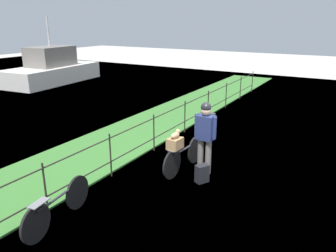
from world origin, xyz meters
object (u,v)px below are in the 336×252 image
(mooring_bollard, at_px, (212,120))
(moored_boat_near, at_px, (52,70))
(backpack_on_paving, at_px, (202,174))
(terrier_dog, at_px, (176,135))
(bicycle_parked, at_px, (57,206))
(bicycle_main, at_px, (184,156))
(cyclist_person, at_px, (205,132))
(wooden_crate, at_px, (175,143))

(mooring_bollard, xyz_separation_m, moored_boat_near, (3.03, 11.15, 0.51))
(backpack_on_paving, bearing_deg, terrier_dog, 121.86)
(terrier_dog, relative_size, bicycle_parked, 0.19)
(bicycle_main, xyz_separation_m, terrier_dog, (-0.36, 0.02, 0.64))
(moored_boat_near, bearing_deg, terrier_dog, -120.23)
(cyclist_person, height_order, bicycle_parked, cyclist_person)
(bicycle_main, bearing_deg, bicycle_parked, 163.95)
(cyclist_person, distance_m, bicycle_parked, 3.49)
(terrier_dog, bearing_deg, cyclist_person, -43.60)
(bicycle_parked, bearing_deg, wooden_crate, -17.82)
(cyclist_person, xyz_separation_m, moored_boat_near, (6.43, 12.38, -0.27))
(mooring_bollard, bearing_deg, terrier_dog, -169.11)
(cyclist_person, bearing_deg, moored_boat_near, 62.56)
(bicycle_main, xyz_separation_m, backpack_on_paving, (-0.33, -0.63, -0.16))
(wooden_crate, height_order, backpack_on_paving, wooden_crate)
(bicycle_main, relative_size, mooring_bollard, 3.95)
(bicycle_main, distance_m, terrier_dog, 0.74)
(backpack_on_paving, bearing_deg, moored_boat_near, 90.04)
(cyclist_person, relative_size, bicycle_parked, 0.98)
(bicycle_parked, height_order, moored_boat_near, moored_boat_near)
(cyclist_person, distance_m, moored_boat_near, 13.95)
(cyclist_person, relative_size, backpack_on_paving, 4.21)
(cyclist_person, relative_size, moored_boat_near, 0.29)
(wooden_crate, xyz_separation_m, backpack_on_paving, (0.06, -0.65, -0.60))
(wooden_crate, distance_m, cyclist_person, 0.74)
(mooring_bollard, bearing_deg, bicycle_main, -167.69)
(bicycle_main, distance_m, backpack_on_paving, 0.72)
(terrier_dog, bearing_deg, mooring_bollard, 10.89)
(wooden_crate, height_order, cyclist_person, cyclist_person)
(cyclist_person, relative_size, mooring_bollard, 3.84)
(bicycle_main, height_order, terrier_dog, terrier_dog)
(bicycle_main, relative_size, backpack_on_paving, 4.33)
(mooring_bollard, height_order, moored_boat_near, moored_boat_near)
(moored_boat_near, bearing_deg, bicycle_parked, -130.94)
(bicycle_main, relative_size, terrier_dog, 5.43)
(backpack_on_paving, relative_size, bicycle_parked, 0.23)
(bicycle_parked, bearing_deg, mooring_bollard, -0.85)
(terrier_dog, relative_size, moored_boat_near, 0.05)
(wooden_crate, relative_size, cyclist_person, 0.20)
(bicycle_main, xyz_separation_m, moored_boat_near, (6.57, 11.92, 0.38))
(backpack_on_paving, bearing_deg, wooden_crate, 124.04)
(wooden_crate, xyz_separation_m, cyclist_person, (0.53, -0.48, 0.20))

